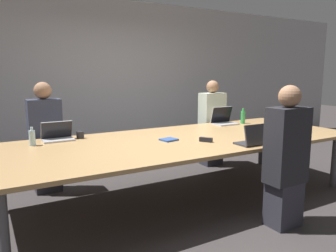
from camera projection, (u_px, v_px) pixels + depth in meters
name	position (u px, v px, depth m)	size (l,w,h in m)	color
ground_plane	(182.00, 198.00, 4.02)	(24.00, 24.00, 0.00)	#383333
curtain_wall	(110.00, 79.00, 5.88)	(12.00, 0.06, 2.80)	#ADADB2
conference_table	(183.00, 142.00, 3.91)	(4.34, 1.68, 0.74)	tan
laptop_near_midright	(255.00, 139.00, 3.55)	(0.36, 0.23, 0.23)	#333338
person_near_midright	(286.00, 159.00, 3.20)	(0.40, 0.24, 1.41)	#2D2D38
laptop_far_right	(223.00, 119.00, 4.98)	(0.36, 0.26, 0.26)	#B7B7BC
person_far_right	(212.00, 124.00, 5.39)	(0.40, 0.24, 1.40)	#2D2D38
bottle_far_right	(243.00, 117.00, 5.03)	(0.07, 0.07, 0.24)	green
laptop_far_left	(58.00, 135.00, 3.79)	(0.35, 0.22, 0.22)	#B7B7BC
person_far_left	(46.00, 139.00, 4.16)	(0.40, 0.24, 1.41)	#2D2D38
cup_far_left	(80.00, 135.00, 3.90)	(0.09, 0.09, 0.09)	#232328
bottle_far_left	(32.00, 138.00, 3.51)	(0.07, 0.07, 0.20)	#ADD1E0
stapler	(206.00, 140.00, 3.71)	(0.12, 0.15, 0.05)	black
notebook	(169.00, 140.00, 3.79)	(0.20, 0.19, 0.02)	#2D4C8C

